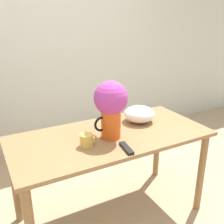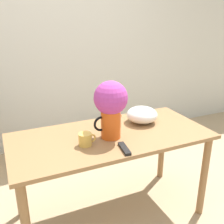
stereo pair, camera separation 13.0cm
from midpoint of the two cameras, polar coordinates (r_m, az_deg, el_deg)
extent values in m
cube|color=silver|center=(3.38, -10.19, 13.83)|extent=(8.00, 0.05, 2.60)
cube|color=olive|center=(2.08, 1.57, -5.31)|extent=(1.58, 0.74, 0.03)
cylinder|color=olive|center=(2.44, 20.85, -13.04)|extent=(0.06, 0.06, 0.75)
cylinder|color=olive|center=(2.38, -18.49, -13.69)|extent=(0.06, 0.06, 0.75)
cylinder|color=olive|center=(2.84, 12.13, -7.19)|extent=(0.06, 0.06, 0.75)
cylinder|color=#E05619|center=(1.99, 1.60, -2.54)|extent=(0.15, 0.15, 0.23)
cone|color=#E05619|center=(1.99, 3.29, -0.11)|extent=(0.05, 0.05, 0.06)
torus|color=black|center=(1.95, -0.49, -2.60)|extent=(0.12, 0.02, 0.12)
sphere|color=#3D7033|center=(1.93, 1.64, 1.80)|extent=(0.19, 0.19, 0.19)
sphere|color=#B23D99|center=(1.92, 1.66, 3.06)|extent=(0.25, 0.25, 0.25)
cylinder|color=gold|center=(1.90, -3.91, -6.00)|extent=(0.10, 0.10, 0.09)
torus|color=gold|center=(1.92, -2.48, -5.73)|extent=(0.06, 0.01, 0.06)
ellipsoid|color=white|center=(2.31, 8.15, -0.60)|extent=(0.27, 0.27, 0.14)
cube|color=black|center=(1.85, 4.74, -7.96)|extent=(0.07, 0.18, 0.02)
camera|label=1|loc=(0.06, -88.10, 0.70)|focal=42.00mm
camera|label=2|loc=(0.06, 91.90, -0.70)|focal=42.00mm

